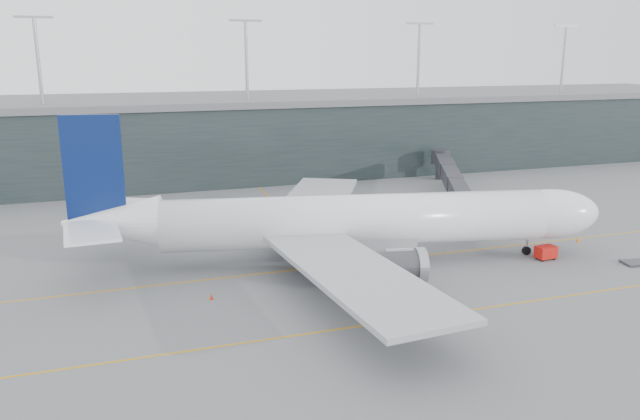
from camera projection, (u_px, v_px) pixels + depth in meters
name	position (u px, v px, depth m)	size (l,w,h in m)	color
ground	(295.00, 258.00, 73.49)	(320.00, 320.00, 0.00)	#58585D
taxiline_a	(305.00, 269.00, 69.81)	(160.00, 0.25, 0.02)	#C38612
taxiline_b	(358.00, 326.00, 55.09)	(160.00, 0.25, 0.02)	#C38612
taxiline_lead_main	(290.00, 214.00, 93.42)	(0.25, 60.00, 0.02)	#C38612
terminal	(214.00, 135.00, 124.96)	(240.00, 36.00, 29.00)	#1D2727
main_aircraft	(352.00, 222.00, 70.94)	(61.35, 56.84, 17.29)	white
jet_bridge	(434.00, 176.00, 100.32)	(17.99, 43.56, 5.71)	#28282D
gse_cart	(546.00, 252.00, 72.87)	(2.44, 1.65, 1.59)	red
baggage_dolly	(635.00, 263.00, 71.33)	(2.70, 2.16, 0.27)	#323337
uld_a	(223.00, 232.00, 81.08)	(2.38, 2.16, 1.78)	#3B3B40
uld_b	(247.00, 224.00, 83.98)	(2.30, 1.87, 2.02)	#3B3B40
uld_c	(266.00, 228.00, 82.99)	(2.27, 2.03, 1.71)	#3B3B40
cone_nose	(578.00, 240.00, 79.48)	(0.44, 0.44, 0.70)	orange
cone_wing_stbd	(434.00, 315.00, 56.46)	(0.48, 0.48, 0.76)	orange
cone_wing_port	(339.00, 227.00, 85.22)	(0.44, 0.44, 0.70)	#D93E0C
cone_tail	(211.00, 296.00, 61.03)	(0.41, 0.41, 0.65)	red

